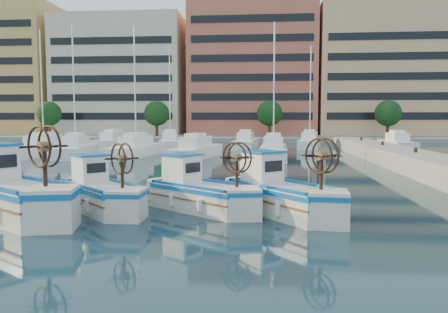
% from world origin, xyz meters
% --- Properties ---
extents(ground, '(300.00, 300.00, 0.00)m').
position_xyz_m(ground, '(0.00, 0.00, 0.00)').
color(ground, '#1A3644').
rests_on(ground, ground).
extents(waterfront, '(180.00, 40.00, 25.60)m').
position_xyz_m(waterfront, '(9.23, 65.04, 11.10)').
color(waterfront, gray).
rests_on(waterfront, ground).
extents(yacht_marina, '(37.18, 22.02, 11.50)m').
position_xyz_m(yacht_marina, '(-3.83, 27.95, 0.53)').
color(yacht_marina, white).
rests_on(yacht_marina, ground).
extents(fishing_boat_a, '(5.26, 4.40, 3.21)m').
position_xyz_m(fishing_boat_a, '(-5.47, -1.29, 0.89)').
color(fishing_boat_a, silver).
rests_on(fishing_boat_a, ground).
extents(fishing_boat_b, '(4.00, 4.01, 2.60)m').
position_xyz_m(fishing_boat_b, '(-2.87, 0.19, 0.72)').
color(fishing_boat_b, silver).
rests_on(fishing_boat_b, ground).
extents(fishing_boat_c, '(4.23, 3.75, 2.62)m').
position_xyz_m(fishing_boat_c, '(0.79, 0.56, 0.72)').
color(fishing_boat_c, silver).
rests_on(fishing_boat_c, ground).
extents(fishing_boat_d, '(4.15, 4.47, 2.81)m').
position_xyz_m(fishing_boat_d, '(3.76, 0.18, 0.77)').
color(fishing_boat_d, silver).
rests_on(fishing_boat_d, ground).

